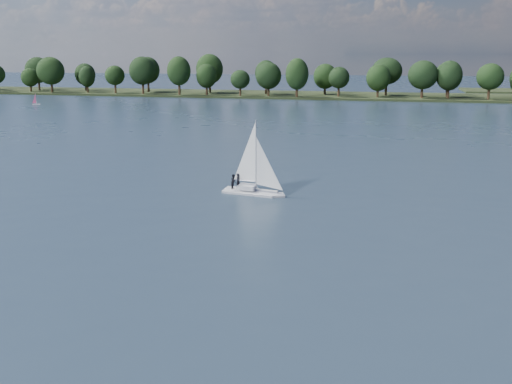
{
  "coord_description": "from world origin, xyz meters",
  "views": [
    {
      "loc": [
        20.13,
        -15.99,
        16.16
      ],
      "look_at": [
        6.97,
        38.88,
        2.5
      ],
      "focal_mm": 40.0,
      "sensor_mm": 36.0,
      "label": 1
    }
  ],
  "objects": [
    {
      "name": "dinghy_pink",
      "position": [
        -94.74,
        151.61,
        0.91
      ],
      "size": [
        2.57,
        1.9,
        3.83
      ],
      "rotation": [
        0.0,
        0.0,
        0.45
      ],
      "color": "white",
      "rests_on": "ground"
    },
    {
      "name": "ground",
      "position": [
        0.0,
        100.0,
        0.0
      ],
      "size": [
        700.0,
        700.0,
        0.0
      ],
      "primitive_type": "plane",
      "color": "#233342",
      "rests_on": "ground"
    },
    {
      "name": "far_shore",
      "position": [
        0.0,
        212.0,
        0.0
      ],
      "size": [
        660.0,
        40.0,
        1.5
      ],
      "primitive_type": "cube",
      "color": "black",
      "rests_on": "ground"
    },
    {
      "name": "sailboat",
      "position": [
        4.15,
        47.77,
        2.58
      ],
      "size": [
        7.24,
        3.09,
        9.23
      ],
      "rotation": [
        0.0,
        0.0,
        -0.17
      ],
      "color": "silver",
      "rests_on": "ground"
    },
    {
      "name": "treeline",
      "position": [
        0.18,
        208.13,
        8.09
      ],
      "size": [
        562.37,
        74.11,
        17.83
      ],
      "color": "black",
      "rests_on": "ground"
    }
  ]
}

